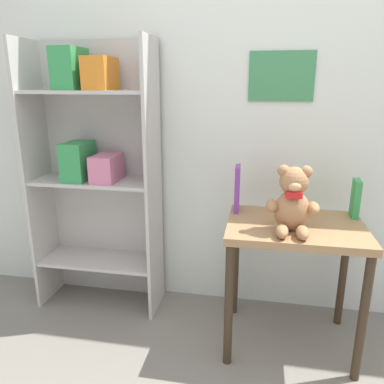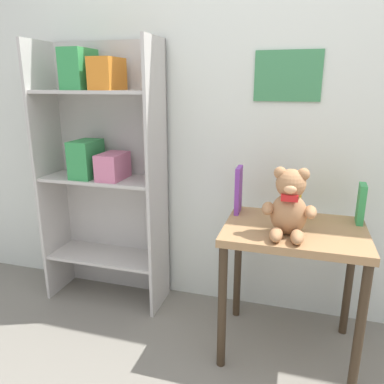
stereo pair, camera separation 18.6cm
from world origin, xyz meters
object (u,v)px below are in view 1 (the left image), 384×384
at_px(display_table, 294,244).
at_px(book_standing_yellow, 295,195).
at_px(teddy_bear, 293,202).
at_px(book_standing_green, 356,199).
at_px(bookshelf_side, 96,161).
at_px(book_standing_purple, 237,189).

bearing_deg(display_table, book_standing_yellow, 90.00).
bearing_deg(teddy_bear, book_standing_green, 37.83).
xyz_separation_m(display_table, book_standing_yellow, (0.00, 0.14, 0.20)).
distance_m(display_table, teddy_bear, 0.26).
distance_m(bookshelf_side, book_standing_green, 1.39).
height_order(teddy_bear, book_standing_green, teddy_bear).
relative_size(book_standing_purple, book_standing_green, 1.26).
relative_size(display_table, teddy_bear, 2.17).
bearing_deg(book_standing_purple, display_table, -26.80).
bearing_deg(bookshelf_side, display_table, -11.67).
xyz_separation_m(book_standing_yellow, book_standing_green, (0.29, 0.02, -0.00)).
distance_m(display_table, book_standing_green, 0.38).
bearing_deg(teddy_bear, display_table, 72.21).
bearing_deg(display_table, book_standing_green, 27.68).
bearing_deg(book_standing_green, bookshelf_side, 179.48).
height_order(display_table, book_standing_green, book_standing_green).
distance_m(bookshelf_side, display_table, 1.16).
distance_m(bookshelf_side, teddy_bear, 1.11).
bearing_deg(book_standing_green, book_standing_purple, -176.16).
xyz_separation_m(book_standing_purple, book_standing_yellow, (0.29, -0.00, -0.02)).
height_order(display_table, teddy_bear, teddy_bear).
relative_size(teddy_bear, book_standing_green, 1.58).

